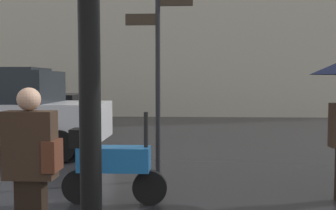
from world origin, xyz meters
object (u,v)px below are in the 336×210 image
parked_car_right (11,112)px  pedestrian_with_bag (32,163)px  parked_scooter (111,163)px  street_signpost (158,64)px  parked_car_left (9,101)px

parked_car_right → pedestrian_with_bag: bearing=131.6°
parked_scooter → street_signpost: 1.90m
parked_car_left → parked_scooter: bearing=-64.5°
parked_car_left → parked_car_right: parked_car_left is taller
parked_car_left → pedestrian_with_bag: bearing=-72.4°
street_signpost → parked_car_left: bearing=133.5°
pedestrian_with_bag → street_signpost: size_ratio=0.50×
pedestrian_with_bag → street_signpost: bearing=81.1°
parked_scooter → parked_car_left: 7.85m
pedestrian_with_bag → parked_car_right: 5.63m
parked_scooter → parked_car_left: (-4.44, 6.46, 0.47)m
pedestrian_with_bag → parked_car_left: size_ratio=0.37×
parked_scooter → street_signpost: size_ratio=0.44×
parked_scooter → parked_car_left: bearing=126.0°
parked_car_left → parked_car_right: bearing=-73.0°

